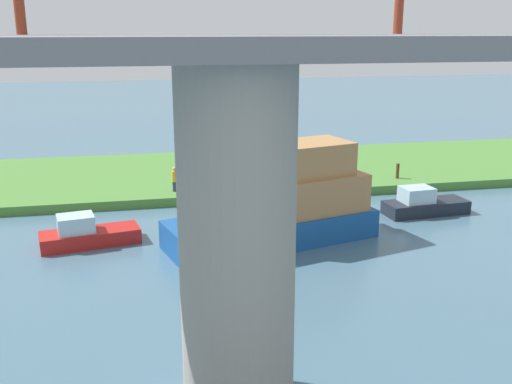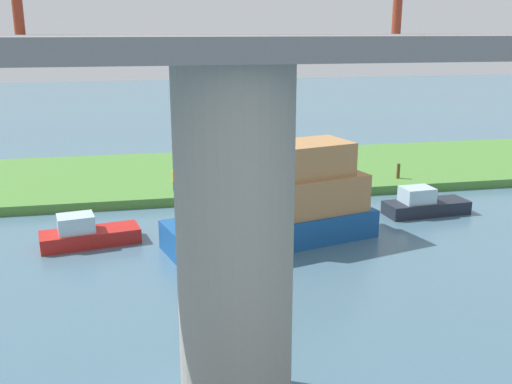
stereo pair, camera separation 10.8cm
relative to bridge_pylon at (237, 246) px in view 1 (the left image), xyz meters
name	(u,v)px [view 1 (the left image)]	position (x,y,z in m)	size (l,w,h in m)	color
ground_plane	(245,203)	(-3.46, -17.59, -4.29)	(160.00, 160.00, 0.00)	#476B7F
grassy_bank	(227,173)	(-3.46, -23.59, -4.04)	(80.00, 12.00, 0.50)	#4C8438
bridge_pylon	(237,246)	(0.00, 0.00, 0.00)	(2.76, 2.76, 8.58)	#9E998E
bridge_span	(235,35)	(0.00, -0.02, 4.79)	(64.98, 4.30, 3.25)	slate
person_on_bank	(175,179)	(0.19, -18.94, -3.09)	(0.51, 0.51, 1.39)	#2D334C
mooring_post	(398,171)	(-13.11, -19.16, -3.34)	(0.20, 0.20, 0.90)	brown
pontoon_yellow	(279,203)	(-3.84, -11.39, -2.51)	(9.89, 5.44, 4.81)	#195199
riverboat_paddlewheel	(423,204)	(-12.08, -13.78, -3.77)	(4.45, 1.89, 1.45)	#1E232D
skiff_small	(87,234)	(4.52, -12.63, -3.79)	(4.45, 2.26, 1.41)	red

